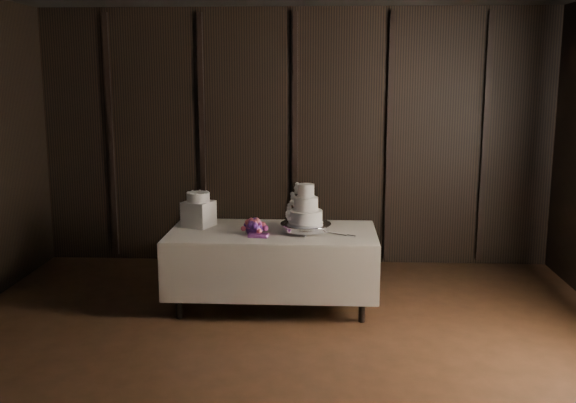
{
  "coord_description": "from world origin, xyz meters",
  "views": [
    {
      "loc": [
        0.34,
        -4.42,
        2.26
      ],
      "look_at": [
        0.0,
        1.86,
        1.05
      ],
      "focal_mm": 42.0,
      "sensor_mm": 36.0,
      "label": 1
    }
  ],
  "objects": [
    {
      "name": "small_cake",
      "position": [
        -0.89,
        2.03,
        1.06
      ],
      "size": [
        0.26,
        0.26,
        0.09
      ],
      "primitive_type": "cylinder",
      "rotation": [
        0.0,
        0.0,
        0.16
      ],
      "color": "white",
      "rests_on": "box_pedestal"
    },
    {
      "name": "box_pedestal",
      "position": [
        -0.89,
        2.03,
        0.89
      ],
      "size": [
        0.34,
        0.34,
        0.25
      ],
      "primitive_type": "cube",
      "rotation": [
        0.0,
        0.0,
        -0.4
      ],
      "color": "white",
      "rests_on": "display_table"
    },
    {
      "name": "cake_stand",
      "position": [
        0.18,
        1.81,
        0.81
      ],
      "size": [
        0.59,
        0.59,
        0.09
      ],
      "primitive_type": "cylinder",
      "rotation": [
        0.0,
        0.0,
        0.26
      ],
      "color": "silver",
      "rests_on": "display_table"
    },
    {
      "name": "room",
      "position": [
        0.0,
        0.0,
        1.5
      ],
      "size": [
        6.08,
        7.08,
        3.08
      ],
      "color": "black",
      "rests_on": "ground"
    },
    {
      "name": "display_table",
      "position": [
        -0.15,
        1.86,
        0.42
      ],
      "size": [
        1.99,
        1.04,
        0.76
      ],
      "rotation": [
        0.0,
        0.0,
        -0.0
      ],
      "color": "beige",
      "rests_on": "ground"
    },
    {
      "name": "bouquet",
      "position": [
        -0.31,
        1.73,
        0.82
      ],
      "size": [
        0.33,
        0.42,
        0.19
      ],
      "primitive_type": null,
      "rotation": [
        0.0,
        0.0,
        -0.1
      ],
      "color": "#D34C61",
      "rests_on": "display_table"
    },
    {
      "name": "cake_knife",
      "position": [
        0.44,
        1.76,
        0.77
      ],
      "size": [
        0.32,
        0.22,
        0.01
      ],
      "primitive_type": "cube",
      "rotation": [
        0.0,
        0.0,
        -0.57
      ],
      "color": "silver",
      "rests_on": "display_table"
    },
    {
      "name": "wedding_cake",
      "position": [
        0.15,
        1.8,
        1.0
      ],
      "size": [
        0.35,
        0.31,
        0.38
      ],
      "rotation": [
        0.0,
        0.0,
        -0.02
      ],
      "color": "white",
      "rests_on": "cake_stand"
    }
  ]
}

